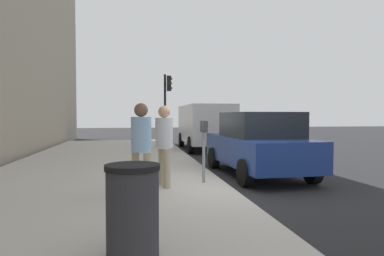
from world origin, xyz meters
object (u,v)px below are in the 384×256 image
Objects in this scene: traffic_signal at (167,98)px; trash_bin at (133,211)px; parking_meter at (204,138)px; parked_van_far at (205,124)px; parked_sedan_near at (258,144)px; pedestrian_at_meter at (164,139)px; pedestrian_bystander at (141,141)px.

traffic_signal is 13.65m from trash_bin.
traffic_signal is 3.56× the size of trash_bin.
parked_van_far is at bearing -11.81° from parking_meter.
parking_meter is at bearing 128.76° from parked_sedan_near.
parked_sedan_near is 8.40m from traffic_signal.
traffic_signal is (8.03, 1.79, 1.68)m from parked_sedan_near.
traffic_signal reaches higher than parked_van_far.
parked_van_far is at bearing 0.01° from parked_sedan_near.
pedestrian_at_meter reaches higher than parking_meter.
parked_van_far is (9.84, -3.27, 0.07)m from pedestrian_bystander.
trash_bin is (-3.64, 0.65, -0.51)m from pedestrian_at_meter.
parked_van_far is 13.18m from trash_bin.
parking_meter is at bearing 0.93° from pedestrian_bystander.
parking_meter is 0.96m from pedestrian_at_meter.
parked_van_far reaches higher than pedestrian_at_meter.
traffic_signal is at bearing 12.57° from parked_sedan_near.
parking_meter is 0.27× the size of parked_van_far.
trash_bin is at bearing -111.79° from pedestrian_at_meter.
pedestrian_at_meter is 3.73m from trash_bin.
pedestrian_bystander is 4.14m from parked_sedan_near.
parking_meter is 0.32× the size of parked_sedan_near.
pedestrian_at_meter reaches higher than trash_bin.
parked_van_far is (8.81, -1.84, 0.09)m from parking_meter.
parked_sedan_near reaches higher than trash_bin.
parked_sedan_near is 6.38m from trash_bin.
parked_van_far is 1.45× the size of traffic_signal.
parked_van_far is at bearing -111.39° from traffic_signal.
traffic_signal reaches higher than pedestrian_at_meter.
parked_sedan_near is at bearing 20.48° from pedestrian_at_meter.
pedestrian_at_meter is at bearing -10.09° from trash_bin.
parked_van_far is at bearing -15.04° from trash_bin.
parking_meter is 9.61m from traffic_signal.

